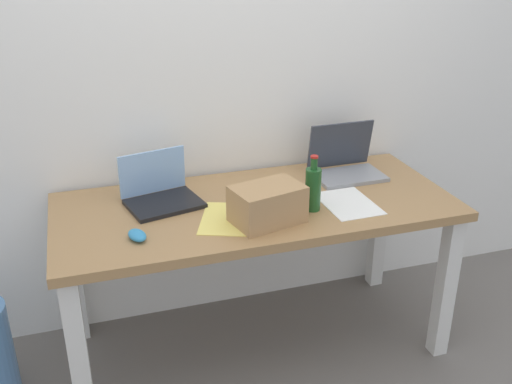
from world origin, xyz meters
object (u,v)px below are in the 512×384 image
object	(u,v)px
beer_bottle	(313,188)
computer_mouse	(137,235)
desk	(256,223)
laptop_left	(161,193)
cardboard_box	(267,204)
laptop_right	(346,164)

from	to	relation	value
beer_bottle	computer_mouse	xyz separation A→B (m)	(-0.73, -0.04, -0.08)
desk	laptop_left	distance (m)	0.43
cardboard_box	computer_mouse	bearing A→B (deg)	179.21
desk	computer_mouse	world-z (taller)	computer_mouse
laptop_left	beer_bottle	world-z (taller)	beer_bottle
desk	laptop_right	xyz separation A→B (m)	(0.50, 0.17, 0.15)
laptop_left	beer_bottle	bearing A→B (deg)	-23.46
desk	beer_bottle	distance (m)	0.31
desk	laptop_right	bearing A→B (deg)	18.92
beer_bottle	laptop_right	bearing A→B (deg)	45.88
desk	cardboard_box	world-z (taller)	cardboard_box
laptop_left	beer_bottle	distance (m)	0.65
laptop_left	cardboard_box	world-z (taller)	laptop_left
laptop_left	cardboard_box	distance (m)	0.49
laptop_right	beer_bottle	world-z (taller)	laptop_right
laptop_left	laptop_right	distance (m)	0.89
desk	laptop_left	size ratio (longest dim) A/B	4.95
desk	computer_mouse	xyz separation A→B (m)	(-0.52, -0.18, 0.12)
computer_mouse	cardboard_box	bearing A→B (deg)	-17.75
beer_bottle	desk	bearing A→B (deg)	147.04
laptop_left	cardboard_box	xyz separation A→B (m)	(0.38, -0.31, 0.03)
laptop_left	laptop_right	world-z (taller)	laptop_right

